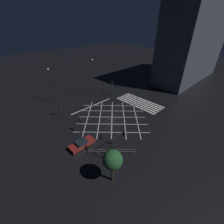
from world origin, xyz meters
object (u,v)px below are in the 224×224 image
object	(u,v)px
street_lamp_west	(50,81)
waiting_car	(82,144)
traffic_light_median_south	(137,95)
traffic_light_nw_main	(104,142)
traffic_light_ne_cross	(60,107)
traffic_light_se_cross	(112,85)
traffic_light_median_north	(80,122)
street_lamp_east	(93,73)
traffic_light_se_main	(115,88)
traffic_light_nw_cross	(119,138)
street_tree_near	(113,160)

from	to	relation	value
street_lamp_west	waiting_car	bearing A→B (deg)	167.06
traffic_light_median_south	traffic_light_nw_main	world-z (taller)	traffic_light_nw_main
traffic_light_median_south	traffic_light_ne_cross	distance (m)	18.50
traffic_light_se_cross	traffic_light_nw_main	size ratio (longest dim) A/B	1.06
traffic_light_median_north	street_lamp_west	size ratio (longest dim) A/B	0.37
traffic_light_ne_cross	street_lamp_east	world-z (taller)	street_lamp_east
traffic_light_se_cross	traffic_light_nw_main	world-z (taller)	traffic_light_se_cross
traffic_light_se_cross	traffic_light_se_main	bearing A→B (deg)	71.37
traffic_light_nw_main	traffic_light_median_south	bearing A→B (deg)	-67.65
traffic_light_ne_cross	traffic_light_se_main	bearing A→B (deg)	-2.66
traffic_light_median_south	traffic_light_se_main	bearing A→B (deg)	-86.55
traffic_light_median_south	waiting_car	distance (m)	19.03
traffic_light_median_south	traffic_light_nw_cross	distance (m)	16.86
traffic_light_ne_cross	traffic_light_se_cross	world-z (taller)	traffic_light_se_cross
traffic_light_se_main	traffic_light_nw_main	xyz separation A→B (m)	(-14.74, 16.94, 0.27)
traffic_light_median_south	street_lamp_east	distance (m)	14.05
traffic_light_se_main	waiting_car	xyz separation A→B (m)	(-10.36, 18.24, -2.11)
traffic_light_nw_cross	traffic_light_se_main	bearing A→B (deg)	46.91
traffic_light_ne_cross	street_lamp_east	size ratio (longest dim) A/B	0.35
traffic_light_median_south	traffic_light_se_cross	world-z (taller)	traffic_light_se_cross
traffic_light_nw_cross	traffic_light_se_cross	xyz separation A→B (m)	(16.96, -14.97, 0.33)
traffic_light_median_south	waiting_car	xyz separation A→B (m)	(-2.77, 18.70, -2.19)
street_lamp_east	waiting_car	xyz separation A→B (m)	(-15.94, 15.34, -5.78)
traffic_light_se_main	street_lamp_east	size ratio (longest dim) A/B	0.37
traffic_light_ne_cross	traffic_light_se_cross	size ratio (longest dim) A/B	0.81
traffic_light_se_cross	street_lamp_east	size ratio (longest dim) A/B	0.43
traffic_light_median_south	traffic_light_median_north	xyz separation A→B (m)	(0.58, 16.51, -0.40)
traffic_light_nw_main	street_tree_near	size ratio (longest dim) A/B	0.78
street_tree_near	traffic_light_nw_cross	bearing A→B (deg)	-55.05
traffic_light_median_north	street_tree_near	world-z (taller)	street_tree_near
street_tree_near	traffic_light_se_main	bearing A→B (deg)	-45.55
traffic_light_se_main	street_lamp_west	xyz separation A→B (m)	(8.54, 13.90, 3.32)
traffic_light_se_cross	street_lamp_east	xyz separation A→B (m)	(4.08, 3.41, 3.29)
traffic_light_median_south	traffic_light_median_north	world-z (taller)	traffic_light_median_south
traffic_light_nw_main	waiting_car	size ratio (longest dim) A/B	0.91
traffic_light_median_south	traffic_light_se_main	xyz separation A→B (m)	(7.58, 0.46, -0.08)
traffic_light_median_south	street_lamp_west	world-z (taller)	street_lamp_west
traffic_light_nw_cross	waiting_car	distance (m)	6.70
traffic_light_se_main	traffic_light_median_north	distance (m)	17.52
traffic_light_median_south	traffic_light_se_main	world-z (taller)	traffic_light_median_south
traffic_light_median_south	traffic_light_nw_main	xyz separation A→B (m)	(-7.15, 17.40, 0.18)
street_lamp_west	street_tree_near	world-z (taller)	street_lamp_west
traffic_light_median_north	waiting_car	bearing A→B (deg)	-123.10
traffic_light_median_south	street_lamp_east	size ratio (longest dim) A/B	0.39
traffic_light_se_main	traffic_light_ne_cross	distance (m)	16.08
traffic_light_se_main	street_tree_near	world-z (taller)	street_tree_near
street_lamp_east	waiting_car	size ratio (longest dim) A/B	2.24
traffic_light_ne_cross	traffic_light_nw_cross	xyz separation A→B (m)	(-16.20, -1.60, 0.23)
street_lamp_west	traffic_light_nw_cross	bearing A→B (deg)	178.66
traffic_light_nw_cross	traffic_light_median_north	distance (m)	8.61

